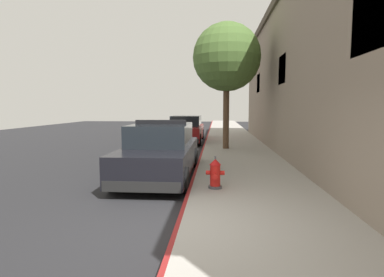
% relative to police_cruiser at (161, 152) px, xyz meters
% --- Properties ---
extents(ground_plane, '(29.12, 60.00, 0.20)m').
position_rel_police_cruiser_xyz_m(ground_plane, '(-3.42, 6.01, -0.84)').
color(ground_plane, '#232326').
extents(sidewalk_pavement, '(3.06, 60.00, 0.15)m').
position_rel_police_cruiser_xyz_m(sidewalk_pavement, '(2.58, 6.01, -0.67)').
color(sidewalk_pavement, '#9E9991').
rests_on(sidewalk_pavement, ground).
extents(curb_painted_edge, '(0.08, 60.00, 0.15)m').
position_rel_police_cruiser_xyz_m(curb_painted_edge, '(1.01, 6.01, -0.67)').
color(curb_painted_edge, maroon).
rests_on(curb_painted_edge, ground).
extents(storefront_building, '(5.74, 24.85, 6.72)m').
position_rel_police_cruiser_xyz_m(storefront_building, '(6.86, 3.41, 2.62)').
color(storefront_building, gray).
rests_on(storefront_building, ground).
extents(police_cruiser, '(1.94, 4.84, 1.68)m').
position_rel_police_cruiser_xyz_m(police_cruiser, '(0.00, 0.00, 0.00)').
color(police_cruiser, black).
rests_on(police_cruiser, ground).
extents(parked_car_silver_ahead, '(1.94, 4.84, 1.56)m').
position_rel_police_cruiser_xyz_m(parked_car_silver_ahead, '(-0.16, 9.33, -0.00)').
color(parked_car_silver_ahead, maroon).
rests_on(parked_car_silver_ahead, ground).
extents(fire_hydrant, '(0.44, 0.40, 0.76)m').
position_rel_police_cruiser_xyz_m(fire_hydrant, '(1.61, -1.75, -0.25)').
color(fire_hydrant, '#4C4C51').
rests_on(fire_hydrant, sidewalk_pavement).
extents(street_tree, '(3.08, 3.08, 5.70)m').
position_rel_police_cruiser_xyz_m(street_tree, '(2.06, 5.48, 3.55)').
color(street_tree, brown).
rests_on(street_tree, sidewalk_pavement).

